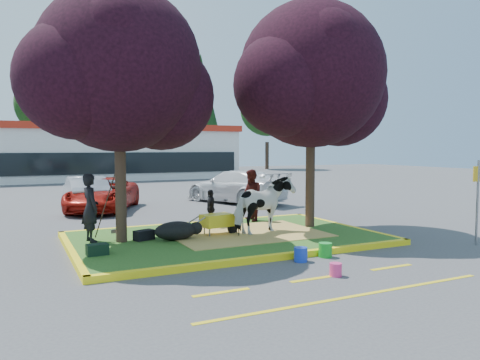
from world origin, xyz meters
name	(u,v)px	position (x,y,z in m)	size (l,w,h in m)	color
ground	(227,241)	(0.00, 0.00, 0.00)	(90.00, 90.00, 0.00)	#424244
median_island	(227,238)	(0.00, 0.00, 0.07)	(8.00, 5.00, 0.15)	#25571B
curb_near	(273,258)	(0.00, -2.58, 0.07)	(8.30, 0.16, 0.15)	yellow
curb_far	(194,224)	(0.00, 2.58, 0.07)	(8.30, 0.16, 0.15)	yellow
curb_left	(71,252)	(-4.08, 0.00, 0.07)	(0.16, 5.30, 0.15)	yellow
curb_right	(344,227)	(4.08, 0.00, 0.07)	(0.16, 5.30, 0.15)	yellow
straw_bedding	(246,233)	(0.60, 0.00, 0.15)	(4.20, 3.00, 0.01)	tan
tree_purple_left	(120,77)	(-2.78, 0.38, 4.36)	(5.06, 4.20, 6.51)	black
tree_purple_right	(312,82)	(2.92, 0.18, 4.56)	(5.30, 4.40, 6.82)	black
fire_lane_stripe_a	(221,292)	(-2.00, -4.20, 0.00)	(1.10, 0.12, 0.01)	yellow
fire_lane_stripe_b	(314,279)	(0.00, -4.20, 0.00)	(1.10, 0.12, 0.01)	yellow
fire_lane_stripe_c	(391,267)	(2.00, -4.20, 0.00)	(1.10, 0.12, 0.01)	yellow
fire_lane_long	(355,296)	(0.00, -5.40, 0.00)	(6.00, 0.10, 0.01)	yellow
retail_building	(110,151)	(2.00, 27.98, 2.25)	(20.40, 8.40, 4.40)	silver
treeline	(83,96)	(1.23, 37.61, 7.73)	(46.58, 7.80, 14.63)	black
cow	(264,205)	(1.06, -0.20, 0.96)	(0.87, 1.91, 1.61)	white
calf	(176,231)	(-1.47, -0.02, 0.40)	(1.14, 0.65, 0.49)	black
handler	(90,208)	(-3.51, 0.75, 1.03)	(0.64, 0.42, 1.76)	black
visitor_a	(251,195)	(1.76, 1.93, 1.01)	(0.83, 0.65, 1.71)	#441513
visitor_b	(211,208)	(0.12, 1.45, 0.72)	(0.67, 0.28, 1.15)	black
wheelbarrow	(217,221)	(-0.21, 0.15, 0.55)	(1.56, 0.66, 0.59)	black
gear_bag_dark	(144,235)	(-2.23, 0.35, 0.28)	(0.51, 0.28, 0.26)	black
gear_bag_green	(97,249)	(-3.61, -0.88, 0.28)	(0.47, 0.29, 0.25)	black
sign_post	(478,194)	(5.71, -3.42, 1.37)	(0.32, 0.09, 2.25)	slate
bucket_green	(325,250)	(1.28, -2.80, 0.17)	(0.32, 0.32, 0.34)	#179923
bucket_pink	(336,270)	(0.49, -4.23, 0.13)	(0.25, 0.25, 0.27)	#E23276
bucket_blue	(301,254)	(0.53, -2.91, 0.16)	(0.30, 0.30, 0.33)	#1839C2
car_silver	(85,193)	(-2.57, 8.74, 0.69)	(1.46, 4.18, 1.38)	#ACAEB5
car_red	(103,194)	(-1.99, 7.89, 0.67)	(2.23, 4.84, 1.34)	#A6160D
car_white	(235,186)	(4.05, 7.98, 0.76)	(2.14, 5.27, 1.53)	white
car_grey	(255,186)	(5.83, 9.37, 0.60)	(1.28, 3.66, 1.21)	#53575A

